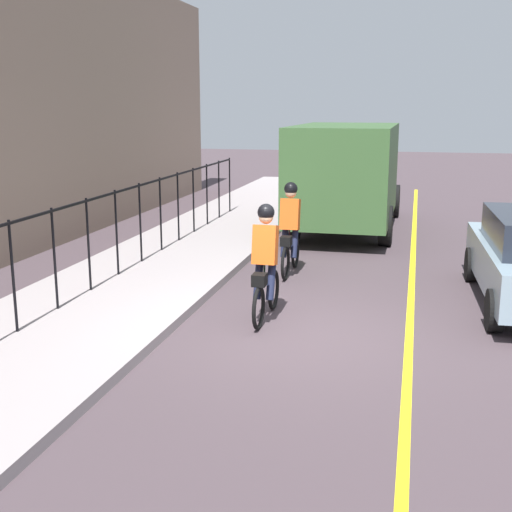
# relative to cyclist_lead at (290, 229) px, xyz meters

# --- Properties ---
(ground_plane) EXTENTS (80.00, 80.00, 0.00)m
(ground_plane) POSITION_rel_cyclist_lead_xyz_m (-3.45, -0.76, -0.91)
(ground_plane) COLOR #44373D
(lane_line_centre) EXTENTS (36.00, 0.12, 0.01)m
(lane_line_centre) POSITION_rel_cyclist_lead_xyz_m (-3.45, -2.36, -0.91)
(lane_line_centre) COLOR yellow
(lane_line_centre) RESTS_ON ground
(sidewalk) EXTENTS (40.00, 3.20, 0.15)m
(sidewalk) POSITION_rel_cyclist_lead_xyz_m (-3.45, 2.64, -0.84)
(sidewalk) COLOR gray
(sidewalk) RESTS_ON ground
(iron_fence) EXTENTS (18.09, 0.04, 1.60)m
(iron_fence) POSITION_rel_cyclist_lead_xyz_m (-2.45, 3.04, 0.34)
(iron_fence) COLOR black
(iron_fence) RESTS_ON sidewalk
(cyclist_lead) EXTENTS (1.71, 0.36, 1.83)m
(cyclist_lead) POSITION_rel_cyclist_lead_xyz_m (0.00, 0.00, 0.00)
(cyclist_lead) COLOR black
(cyclist_lead) RESTS_ON ground
(cyclist_follow) EXTENTS (1.71, 0.36, 1.83)m
(cyclist_follow) POSITION_rel_cyclist_lead_xyz_m (-2.95, -0.16, 0.00)
(cyclist_follow) COLOR black
(cyclist_follow) RESTS_ON ground
(box_truck_background) EXTENTS (6.73, 2.59, 2.78)m
(box_truck_background) POSITION_rel_cyclist_lead_xyz_m (5.14, -0.59, 0.64)
(box_truck_background) COLOR #34562D
(box_truck_background) RESTS_ON ground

